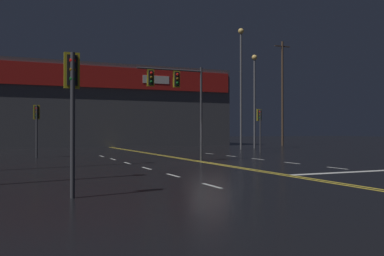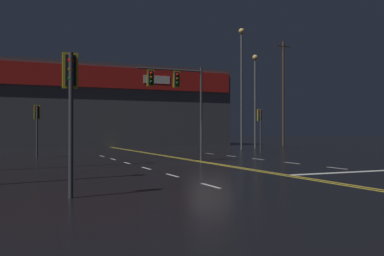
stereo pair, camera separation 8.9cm
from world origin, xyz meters
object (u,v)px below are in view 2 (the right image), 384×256
(traffic_signal_median, at_px, (176,89))
(traffic_signal_corner_southwest, at_px, (70,91))
(traffic_signal_corner_northwest, at_px, (37,119))
(traffic_signal_corner_northeast, at_px, (260,121))
(streetlight_near_left, at_px, (255,89))
(streetlight_far_left, at_px, (242,74))

(traffic_signal_median, bearing_deg, traffic_signal_corner_southwest, -123.10)
(traffic_signal_corner_northwest, relative_size, traffic_signal_corner_northeast, 0.99)
(traffic_signal_corner_southwest, bearing_deg, streetlight_near_left, 49.90)
(traffic_signal_corner_northwest, bearing_deg, traffic_signal_median, -44.37)
(traffic_signal_median, distance_m, traffic_signal_corner_southwest, 14.02)
(traffic_signal_median, height_order, traffic_signal_corner_northeast, traffic_signal_median)
(traffic_signal_corner_northwest, xyz_separation_m, streetlight_near_left, (21.74, 7.15, 3.54))
(traffic_signal_corner_southwest, height_order, streetlight_far_left, streetlight_far_left)
(traffic_signal_median, xyz_separation_m, streetlight_far_left, (11.73, 12.65, 3.00))
(traffic_signal_corner_northwest, distance_m, streetlight_far_left, 20.42)
(streetlight_near_left, height_order, streetlight_far_left, streetlight_far_left)
(traffic_signal_corner_northeast, distance_m, streetlight_far_left, 7.58)
(traffic_signal_corner_northwest, height_order, streetlight_far_left, streetlight_far_left)
(traffic_signal_corner_northeast, bearing_deg, traffic_signal_corner_southwest, -133.80)
(traffic_signal_corner_southwest, bearing_deg, traffic_signal_corner_northeast, 46.20)
(traffic_signal_corner_southwest, height_order, streetlight_near_left, streetlight_near_left)
(traffic_signal_median, xyz_separation_m, streetlight_near_left, (14.34, 14.39, 1.85))
(traffic_signal_corner_northwest, relative_size, streetlight_near_left, 0.37)
(traffic_signal_corner_southwest, xyz_separation_m, traffic_signal_corner_northeast, (17.79, 18.55, -0.24))
(traffic_signal_corner_southwest, bearing_deg, traffic_signal_corner_northwest, 89.35)
(traffic_signal_median, relative_size, streetlight_far_left, 0.48)
(traffic_signal_corner_northwest, bearing_deg, traffic_signal_corner_southwest, -90.65)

